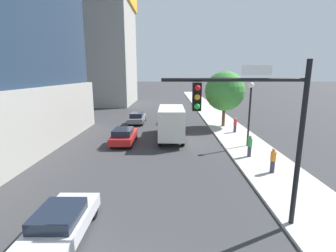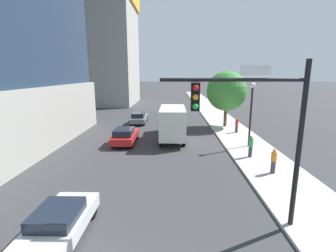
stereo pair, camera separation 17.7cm
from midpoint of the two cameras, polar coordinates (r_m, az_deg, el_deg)
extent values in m
cube|color=#B2AFA8|center=(26.92, 14.72, -1.66)|extent=(4.08, 120.00, 0.15)
cube|color=#9E9B93|center=(54.60, -15.18, 17.02)|extent=(12.11, 14.87, 22.76)
cube|color=gold|center=(49.84, -12.51, 21.21)|extent=(0.90, 0.90, 28.85)
cylinder|color=black|center=(10.89, 27.90, -4.26)|extent=(0.20, 0.20, 6.66)
cylinder|color=black|center=(9.54, 14.65, 10.35)|extent=(5.42, 0.14, 0.14)
cube|color=black|center=(9.34, 6.16, 6.79)|extent=(0.32, 0.36, 1.05)
sphere|color=red|center=(9.12, 6.33, 8.80)|extent=(0.22, 0.22, 0.22)
sphere|color=orange|center=(9.15, 6.28, 6.68)|extent=(0.22, 0.22, 0.22)
sphere|color=green|center=(9.19, 6.23, 4.57)|extent=(0.22, 0.22, 0.22)
cube|color=white|center=(9.76, 19.49, 12.14)|extent=(1.10, 0.04, 0.36)
cylinder|color=black|center=(21.92, 18.14, 1.97)|extent=(0.16, 0.16, 5.03)
sphere|color=silver|center=(21.64, 18.61, 9.00)|extent=(0.44, 0.44, 0.44)
cylinder|color=brown|center=(29.86, 12.63, 2.30)|extent=(0.36, 0.36, 2.43)
sphere|color=#387F33|center=(29.52, 12.89, 7.93)|extent=(4.61, 4.61, 4.61)
cube|color=#B7B7BC|center=(10.90, -24.50, -20.82)|extent=(1.86, 4.56, 0.56)
cube|color=#19212D|center=(10.69, -24.58, -18.31)|extent=(1.56, 1.96, 0.45)
cylinder|color=black|center=(12.53, -24.90, -17.53)|extent=(0.22, 0.64, 0.64)
cylinder|color=black|center=(11.96, -17.40, -18.41)|extent=(0.22, 0.64, 0.64)
cube|color=red|center=(22.91, -10.38, -2.48)|extent=(1.91, 4.52, 0.61)
cube|color=#19212D|center=(22.29, -10.67, -1.35)|extent=(1.60, 2.29, 0.55)
cylinder|color=black|center=(24.60, -11.62, -2.14)|extent=(0.22, 0.70, 0.70)
cylinder|color=black|center=(24.30, -7.74, -2.17)|extent=(0.22, 0.70, 0.70)
cylinder|color=black|center=(21.71, -13.28, -4.12)|extent=(0.22, 0.70, 0.70)
cylinder|color=black|center=(21.38, -8.89, -4.19)|extent=(0.22, 0.70, 0.70)
cube|color=#AD8938|center=(31.83, 0.52, 1.77)|extent=(1.84, 4.28, 0.58)
cube|color=#19212D|center=(31.57, 0.52, 2.64)|extent=(1.55, 1.98, 0.46)
cylinder|color=black|center=(33.31, -0.88, 1.82)|extent=(0.22, 0.71, 0.71)
cylinder|color=black|center=(33.31, 1.91, 1.81)|extent=(0.22, 0.71, 0.71)
cylinder|color=black|center=(30.45, -1.00, 0.85)|extent=(0.22, 0.71, 0.71)
cylinder|color=black|center=(30.46, 2.05, 0.84)|extent=(0.22, 0.71, 0.71)
cube|color=slate|center=(32.02, -7.28, 1.75)|extent=(1.81, 4.70, 0.58)
cube|color=#19212D|center=(31.32, -7.46, 2.57)|extent=(1.52, 2.11, 0.56)
cylinder|color=black|center=(33.73, -8.25, 1.83)|extent=(0.22, 0.72, 0.72)
cylinder|color=black|center=(33.52, -5.56, 1.84)|extent=(0.22, 0.72, 0.72)
cylinder|color=black|center=(30.63, -9.13, 0.77)|extent=(0.22, 0.72, 0.72)
cylinder|color=black|center=(30.41, -6.18, 0.77)|extent=(0.22, 0.72, 0.72)
cube|color=#B21E1E|center=(26.63, 0.54, 1.77)|extent=(2.29, 2.13, 1.87)
cube|color=silver|center=(22.74, 0.57, 0.96)|extent=(2.29, 5.33, 2.63)
cylinder|color=black|center=(26.85, -1.61, -0.40)|extent=(0.30, 0.97, 0.97)
cylinder|color=black|center=(26.86, 2.69, -0.41)|extent=(0.30, 0.97, 0.97)
cylinder|color=black|center=(21.79, -2.09, -3.36)|extent=(0.30, 0.97, 0.97)
cylinder|color=black|center=(21.80, 3.23, -3.37)|extent=(0.30, 0.97, 0.97)
cylinder|color=#38334C|center=(16.98, 22.83, -8.68)|extent=(0.28, 0.28, 0.78)
cylinder|color=orange|center=(16.76, 23.02, -6.46)|extent=(0.34, 0.34, 0.60)
sphere|color=tan|center=(16.64, 23.13, -5.14)|extent=(0.21, 0.21, 0.21)
cylinder|color=#38334C|center=(27.09, 15.11, -0.59)|extent=(0.28, 0.28, 0.78)
cylinder|color=red|center=(26.95, 15.19, 0.83)|extent=(0.34, 0.34, 0.60)
sphere|color=tan|center=(26.87, 15.24, 1.68)|extent=(0.21, 0.21, 0.21)
cylinder|color=#38334C|center=(19.52, 18.14, -5.62)|extent=(0.28, 0.28, 0.80)
cylinder|color=green|center=(19.33, 18.28, -3.63)|extent=(0.34, 0.34, 0.61)
sphere|color=#997051|center=(19.22, 18.36, -2.43)|extent=(0.22, 0.22, 0.22)
camera|label=1|loc=(0.09, -90.35, -0.08)|focal=26.21mm
camera|label=2|loc=(0.09, 89.65, 0.08)|focal=26.21mm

